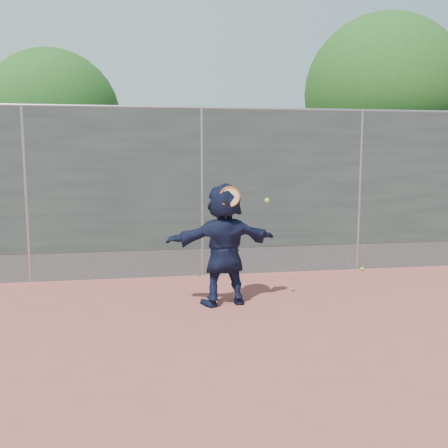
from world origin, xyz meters
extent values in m
plane|color=#9E4C42|center=(0.00, 0.00, 0.00)|extent=(80.00, 80.00, 0.00)
imported|color=#121833|center=(0.09, 1.67, 0.89)|extent=(1.71, 0.75, 1.78)
sphere|color=#A8D02E|center=(3.04, 3.35, 0.03)|extent=(0.07, 0.07, 0.07)
cube|color=#38423D|center=(0.00, 3.50, 1.75)|extent=(20.00, 0.04, 2.50)
cube|color=slate|center=(0.00, 3.50, 0.25)|extent=(20.00, 0.03, 0.50)
cylinder|color=gray|center=(0.00, 3.50, 3.00)|extent=(20.00, 0.05, 0.05)
cylinder|color=gray|center=(-3.00, 3.50, 1.50)|extent=(0.06, 0.06, 3.00)
cylinder|color=gray|center=(0.00, 3.50, 1.50)|extent=(0.06, 0.06, 3.00)
cylinder|color=gray|center=(3.00, 3.50, 1.50)|extent=(0.06, 0.06, 3.00)
torus|color=#C15712|center=(0.14, 1.47, 1.60)|extent=(0.29, 0.03, 0.29)
cylinder|color=beige|center=(0.14, 1.47, 1.60)|extent=(0.25, 0.01, 0.25)
cylinder|color=black|center=(0.09, 1.49, 1.40)|extent=(0.03, 0.13, 0.33)
sphere|color=#A8D02E|center=(0.66, 1.40, 1.55)|extent=(0.07, 0.07, 0.07)
cylinder|color=#382314|center=(4.50, 5.70, 1.30)|extent=(0.28, 0.28, 2.60)
sphere|color=#23561C|center=(4.50, 5.70, 3.59)|extent=(3.60, 3.60, 3.60)
sphere|color=#23561C|center=(5.22, 5.90, 3.23)|extent=(2.52, 2.52, 2.52)
cylinder|color=#382314|center=(-3.00, 6.50, 1.10)|extent=(0.28, 0.28, 2.20)
sphere|color=#23561C|center=(-3.00, 6.50, 3.03)|extent=(3.00, 3.00, 3.00)
sphere|color=#23561C|center=(-2.40, 6.70, 2.73)|extent=(2.10, 2.10, 2.10)
cone|color=#387226|center=(0.25, 3.38, 0.13)|extent=(0.03, 0.03, 0.26)
cone|color=#387226|center=(0.55, 3.40, 0.15)|extent=(0.03, 0.03, 0.30)
cone|color=#387226|center=(-0.10, 3.36, 0.11)|extent=(0.03, 0.03, 0.22)
camera|label=1|loc=(-1.09, -5.37, 2.16)|focal=40.00mm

